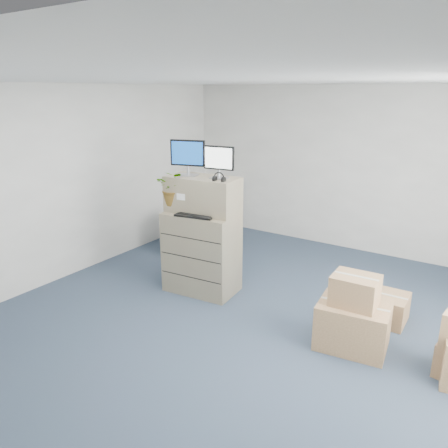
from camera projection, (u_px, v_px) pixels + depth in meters
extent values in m
plane|color=#263144|center=(237.00, 331.00, 5.11)|extent=(7.00, 7.00, 0.00)
cube|color=#B8B6AE|center=(346.00, 169.00, 7.50)|extent=(6.00, 0.02, 2.80)
cube|color=gray|center=(202.00, 252.00, 6.01)|extent=(1.01, 0.67, 1.12)
cube|color=gray|center=(203.00, 195.00, 5.82)|extent=(1.00, 0.57, 0.48)
cube|color=#99999E|center=(188.00, 175.00, 5.83)|extent=(0.29, 0.25, 0.02)
cylinder|color=#99999E|center=(188.00, 170.00, 5.81)|extent=(0.04, 0.04, 0.11)
cube|color=black|center=(188.00, 153.00, 5.74)|extent=(0.47, 0.17, 0.34)
cube|color=navy|center=(187.00, 153.00, 5.73)|extent=(0.42, 0.13, 0.30)
cube|color=#99999E|center=(219.00, 178.00, 5.65)|extent=(0.24, 0.19, 0.02)
cylinder|color=#99999E|center=(219.00, 173.00, 5.63)|extent=(0.04, 0.04, 0.10)
cube|color=black|center=(219.00, 158.00, 5.57)|extent=(0.42, 0.08, 0.30)
cube|color=white|center=(218.00, 158.00, 5.56)|extent=(0.38, 0.05, 0.26)
torus|color=black|center=(219.00, 178.00, 5.47)|extent=(0.15, 0.03, 0.15)
cube|color=black|center=(195.00, 215.00, 5.69)|extent=(0.55, 0.31, 0.03)
ellipsoid|color=silver|center=(215.00, 217.00, 5.60)|extent=(0.11, 0.09, 0.03)
cylinder|color=#94959C|center=(205.00, 203.00, 5.82)|extent=(0.08, 0.08, 0.26)
cube|color=silver|center=(201.00, 212.00, 5.87)|extent=(0.06, 0.05, 0.02)
cube|color=black|center=(201.00, 207.00, 5.85)|extent=(0.06, 0.04, 0.11)
cube|color=black|center=(225.00, 212.00, 5.77)|extent=(0.25, 0.19, 0.07)
cube|color=#3D79D0|center=(226.00, 205.00, 5.75)|extent=(0.28, 0.15, 0.10)
cylinder|color=#AECCA4|center=(175.00, 211.00, 5.94)|extent=(0.20, 0.20, 0.02)
cylinder|color=black|center=(175.00, 205.00, 5.92)|extent=(0.17, 0.17, 0.13)
imported|color=#24601B|center=(174.00, 192.00, 5.86)|extent=(0.52, 0.55, 0.37)
imported|color=slate|center=(186.00, 228.00, 7.70)|extent=(0.99, 0.99, 0.74)
cube|color=#8B6443|center=(353.00, 325.00, 4.74)|extent=(0.80, 0.65, 0.51)
cube|color=#8B6443|center=(384.00, 307.00, 5.31)|extent=(0.52, 0.48, 0.35)
cube|color=#8B6443|center=(355.00, 290.00, 4.61)|extent=(0.48, 0.39, 0.33)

